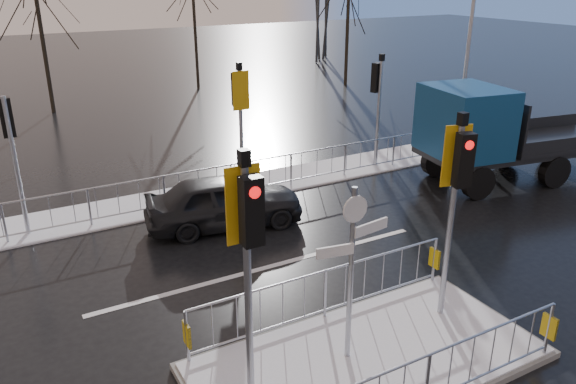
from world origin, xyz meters
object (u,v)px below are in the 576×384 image
street_lamp_right (472,27)px  traffic_island (368,344)px  car_far_lane (224,201)px  flatbed_truck (489,132)px

street_lamp_right → traffic_island: bearing=-141.3°
traffic_island → street_lamp_right: bearing=38.7°
car_far_lane → flatbed_truck: 8.50m
traffic_island → car_far_lane: 6.33m
traffic_island → flatbed_truck: 10.09m
traffic_island → street_lamp_right: size_ratio=0.75×
traffic_island → flatbed_truck: size_ratio=0.86×
car_far_lane → street_lamp_right: bearing=-68.2°
traffic_island → car_far_lane: size_ratio=1.48×
traffic_island → flatbed_truck: (8.47, 5.33, 1.25)m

